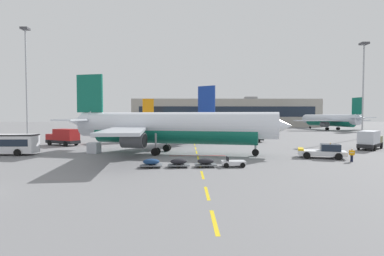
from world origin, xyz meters
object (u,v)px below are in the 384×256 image
object	(u,v)px
pushback_tug	(323,151)
airliner_far_right	(330,120)
airliner_foreground	(171,127)
fuel_service_truck	(370,140)
apron_light_mast_far	(363,79)
airliner_far_center	(162,122)
apron_light_mast_near	(26,71)
airliner_mid_left	(181,120)
baggage_train	(192,162)
ground_crew_worker	(352,154)
ground_power_truck	(64,137)
uld_cargo_container	(94,148)
catering_truck	(248,134)

from	to	relation	value
pushback_tug	airliner_far_right	world-z (taller)	airliner_far_right
airliner_foreground	fuel_service_truck	distance (m)	33.72
airliner_foreground	apron_light_mast_far	bearing A→B (deg)	32.10
airliner_far_center	apron_light_mast_near	size ratio (longest dim) A/B	1.16
airliner_mid_left	baggage_train	world-z (taller)	airliner_mid_left
ground_crew_worker	airliner_foreground	bearing A→B (deg)	159.31
ground_crew_worker	apron_light_mast_near	world-z (taller)	apron_light_mast_near
airliner_foreground	pushback_tug	world-z (taller)	airliner_foreground
airliner_far_center	airliner_far_right	size ratio (longest dim) A/B	0.93
airliner_far_center	ground_power_truck	xyz separation A→B (m)	(-17.22, -18.41, -2.33)
airliner_foreground	apron_light_mast_far	world-z (taller)	apron_light_mast_far
airliner_far_center	fuel_service_truck	bearing A→B (deg)	-35.01
airliner_foreground	baggage_train	bearing A→B (deg)	-75.91
ground_power_truck	ground_crew_worker	size ratio (longest dim) A/B	4.40
pushback_tug	airliner_far_center	size ratio (longest dim) A/B	0.21
uld_cargo_container	apron_light_mast_near	xyz separation A→B (m)	(-25.00, 29.10, 15.77)
airliner_far_center	apron_light_mast_near	xyz separation A→B (m)	(-32.82, -1.38, 12.60)
ground_power_truck	airliner_mid_left	bearing A→B (deg)	72.25
pushback_tug	ground_crew_worker	size ratio (longest dim) A/B	3.98
apron_light_mast_near	fuel_service_truck	bearing A→B (deg)	-19.38
airliner_far_right	baggage_train	distance (m)	101.43
airliner_foreground	apron_light_mast_near	world-z (taller)	apron_light_mast_near
airliner_far_right	ground_crew_worker	world-z (taller)	airliner_far_right
pushback_tug	catering_truck	bearing A→B (deg)	102.00
fuel_service_truck	airliner_far_center	bearing A→B (deg)	144.99
pushback_tug	ground_power_truck	xyz separation A→B (m)	(-41.79, 17.80, 0.74)
airliner_foreground	airliner_mid_left	xyz separation A→B (m)	(0.06, 78.41, -0.00)
apron_light_mast_near	apron_light_mast_far	xyz separation A→B (m)	(82.05, -1.12, -1.92)
baggage_train	ground_crew_worker	world-z (taller)	ground_crew_worker
airliner_foreground	airliner_far_right	xyz separation A→B (m)	(58.35, 72.79, -0.10)
apron_light_mast_far	pushback_tug	bearing A→B (deg)	-126.18
airliner_foreground	catering_truck	world-z (taller)	airliner_foreground
fuel_service_truck	apron_light_mast_far	bearing A→B (deg)	62.56
pushback_tug	baggage_train	world-z (taller)	pushback_tug
airliner_far_center	airliner_far_right	world-z (taller)	airliner_far_center
airliner_foreground	airliner_mid_left	bearing A→B (deg)	89.96
pushback_tug	airliner_far_center	xyz separation A→B (m)	(-24.57, 36.21, 3.07)
airliner_far_right	ground_power_truck	distance (m)	99.64
uld_cargo_container	apron_light_mast_far	bearing A→B (deg)	26.12
airliner_far_center	apron_light_mast_far	size ratio (longest dim) A/B	1.34
airliner_far_right	catering_truck	distance (m)	68.38
airliner_foreground	airliner_far_right	distance (m)	93.29
pushback_tug	fuel_service_truck	distance (m)	16.17
apron_light_mast_near	ground_crew_worker	bearing A→B (deg)	-32.76
apron_light_mast_near	uld_cargo_container	bearing A→B (deg)	-49.33
airliner_far_right	baggage_train	bearing A→B (deg)	-123.05
pushback_tug	ground_power_truck	size ratio (longest dim) A/B	0.90
airliner_mid_left	ground_crew_worker	bearing A→B (deg)	-75.36
airliner_mid_left	airliner_far_center	xyz separation A→B (m)	(-3.85, -47.41, 0.02)
ground_crew_worker	uld_cargo_container	distance (m)	35.60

